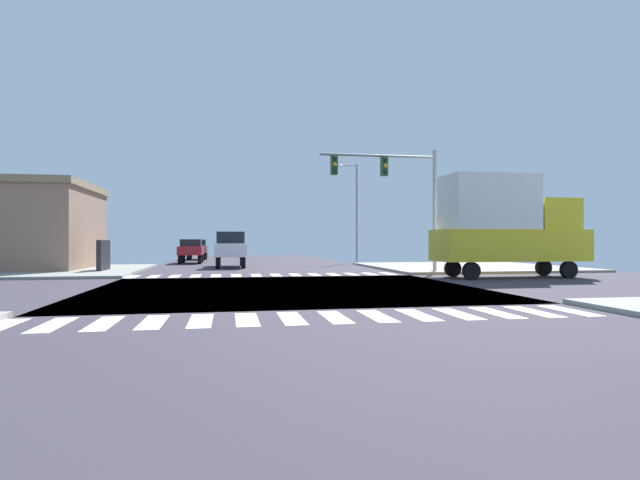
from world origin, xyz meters
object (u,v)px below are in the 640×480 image
Objects in this scene: sedan_crossing_2 at (191,249)px; box_truck_queued_1 at (505,224)px; pickup_middle_2 at (230,248)px; traffic_signal_mast at (391,182)px; sedan_leading_3 at (197,248)px; street_lamp at (354,204)px; sedan_trailing_4 at (229,247)px.

box_truck_queued_1 is at bearing 130.29° from sedan_crossing_2.
box_truck_queued_1 is 17.63m from pickup_middle_2.
traffic_signal_mast reaches higher than sedan_leading_3.
sedan_leading_3 is at bearing 115.91° from traffic_signal_mast.
traffic_signal_mast reaches higher than sedan_crossing_2.
sedan_crossing_2 is at bearing -65.81° from pickup_middle_2.
street_lamp reaches higher than sedan_leading_3.
pickup_middle_2 is at bearing 90.00° from sedan_trailing_4.
box_truck_queued_1 is at bearing -80.71° from street_lamp.
street_lamp reaches higher than pickup_middle_2.
sedan_trailing_4 is at bearing -99.41° from sedan_crossing_2.
pickup_middle_2 is at bearing 101.53° from sedan_leading_3.
sedan_leading_3 is 10.51m from sedan_trailing_4.
traffic_signal_mast is 1.54× the size of sedan_crossing_2.
box_truck_queued_1 is at bearing -37.06° from traffic_signal_mast.
sedan_leading_3 is at bearing 73.41° from sedan_trailing_4.
street_lamp is at bearing -149.35° from pickup_middle_2.
sedan_leading_3 is 1.00× the size of sedan_trailing_4.
traffic_signal_mast is 12.49m from pickup_middle_2.
traffic_signal_mast is at bearing -127.06° from box_truck_queued_1.
traffic_signal_mast is at bearing -96.30° from street_lamp.
box_truck_queued_1 is (15.84, -18.68, 1.45)m from sedan_crossing_2.
street_lamp is at bearing 176.45° from sedan_crossing_2.
pickup_middle_2 is (-12.84, 12.01, -1.27)m from box_truck_queued_1.
traffic_signal_mast is 0.92× the size of box_truck_queued_1.
street_lamp is 1.86× the size of sedan_crossing_2.
street_lamp is 12.05m from pickup_middle_2.
box_truck_queued_1 is (2.92, -17.88, -2.22)m from street_lamp.
sedan_leading_3 is at bearing -78.47° from pickup_middle_2.
pickup_middle_2 reaches higher than sedan_trailing_4.
street_lamp is 16.07m from sedan_leading_3.
street_lamp is at bearing -170.71° from box_truck_queued_1.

